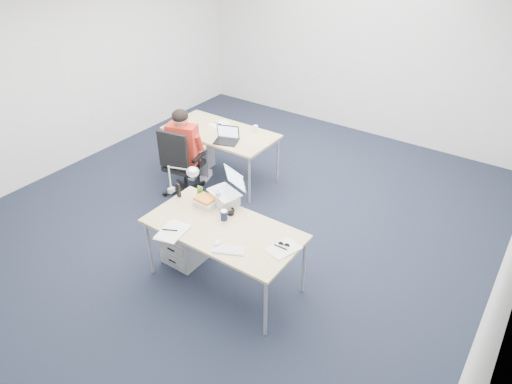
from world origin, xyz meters
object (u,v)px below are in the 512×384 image
silver_laptop (224,189)px  wireless_keyboard (229,250)px  book_stack (205,202)px  far_cup (256,129)px  sunglasses (284,245)px  desk_lamp (179,178)px  water_bottle (219,197)px  can_koozie (224,215)px  bear_figurine (200,192)px  desk_far (221,134)px  desk_near (223,231)px  cordless_phone (179,190)px  office_chair (184,177)px  dark_laptop (226,135)px  seated_person (188,150)px  drawer_pedestal_far (194,152)px  headphones (227,210)px  drawer_pedestal_near (187,238)px  computer_mouse (217,243)px

silver_laptop → wireless_keyboard: (0.52, -0.60, -0.18)m
book_stack → far_cup: far_cup is taller
sunglasses → desk_lamp: bearing=164.7°
wireless_keyboard → water_bottle: water_bottle is taller
can_koozie → bear_figurine: bear_figurine is taller
desk_far → far_cup: far_cup is taller
desk_near → silver_laptop: bearing=126.0°
cordless_phone → bear_figurine: bearing=30.1°
desk_near → desk_far: same height
office_chair → sunglasses: size_ratio=8.89×
wireless_keyboard → desk_far: bearing=105.5°
dark_laptop → desk_lamp: bearing=-93.5°
desk_far → cordless_phone: 1.73m
seated_person → desk_lamp: size_ratio=2.76×
drawer_pedestal_far → headphones: headphones is taller
wireless_keyboard → desk_lamp: 1.12m
can_koozie → drawer_pedestal_near: bearing=-176.2°
bear_figurine → book_stack: bearing=-31.8°
sunglasses → drawer_pedestal_far: bearing=136.3°
office_chair → wireless_keyboard: office_chair is taller
book_stack → sunglasses: size_ratio=1.91×
drawer_pedestal_near → desk_far: bearing=116.4°
bear_figurine → cordless_phone: size_ratio=1.02×
desk_far → water_bottle: 1.87m
can_koozie → cordless_phone: size_ratio=0.69×
desk_lamp → drawer_pedestal_far: bearing=135.9°
office_chair → sunglasses: office_chair is taller
can_koozie → wireless_keyboard: bearing=-46.5°
water_bottle → sunglasses: (0.94, -0.18, -0.09)m
drawer_pedestal_near → far_cup: 2.03m
computer_mouse → book_stack: size_ratio=0.48×
seated_person → cordless_phone: seated_person is taller
far_cup → bear_figurine: bearing=-74.6°
book_stack → cordless_phone: size_ratio=1.35×
can_koozie → sunglasses: bearing=-0.6°
headphones → bear_figurine: 0.39m
desk_far → seated_person: 0.56m
bear_figurine → desk_lamp: 0.28m
sunglasses → office_chair: bearing=144.7°
headphones → far_cup: (-0.87, 1.76, 0.03)m
wireless_keyboard → water_bottle: bearing=111.0°
office_chair → dark_laptop: (0.38, 0.48, 0.55)m
drawer_pedestal_near → sunglasses: (1.25, 0.03, 0.47)m
drawer_pedestal_far → computer_mouse: bearing=-43.3°
water_bottle → dark_laptop: bearing=125.1°
can_koozie → desk_lamp: desk_lamp is taller
seated_person → desk_lamp: bearing=-68.8°
silver_laptop → computer_mouse: 0.72m
dark_laptop → cordless_phone: bearing=-93.8°
seated_person → headphones: (1.43, -0.97, 0.12)m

